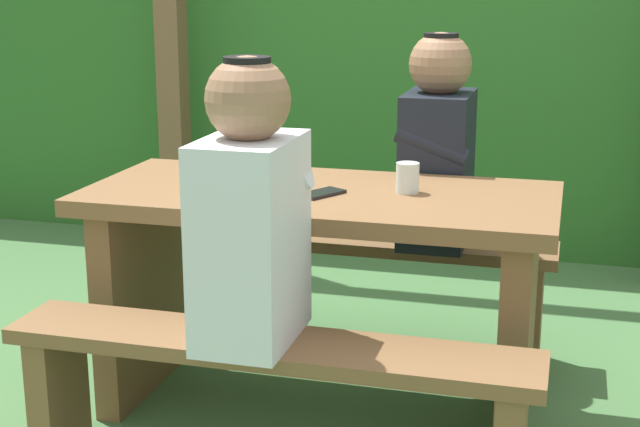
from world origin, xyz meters
TOP-DOWN VIEW (x-y plane):
  - ground_plane at (0.00, 0.00)m, footprint 12.00×12.00m
  - hedge_backdrop at (0.00, 2.27)m, footprint 6.40×1.00m
  - pergola_post_left at (-1.16, 1.55)m, footprint 0.12×0.12m
  - picnic_table at (0.00, 0.00)m, footprint 1.40×0.64m
  - bench_near at (0.00, -0.50)m, footprint 1.40×0.24m
  - bench_far at (0.00, 0.50)m, footprint 1.40×0.24m
  - person_white_shirt at (-0.04, -0.50)m, footprint 0.25×0.35m
  - person_black_coat at (0.28, 0.50)m, footprint 0.25×0.35m
  - drinking_glass at (0.26, 0.04)m, footprint 0.07×0.07m
  - bottle_left at (-0.26, 0.06)m, footprint 0.07×0.07m
  - cell_phone at (0.02, -0.06)m, footprint 0.13×0.16m

SIDE VIEW (x-z plane):
  - ground_plane at x=0.00m, z-range 0.00..0.00m
  - bench_near at x=0.00m, z-range 0.09..0.52m
  - bench_far at x=0.00m, z-range 0.09..0.52m
  - picnic_table at x=0.00m, z-range 0.13..0.84m
  - cell_phone at x=0.02m, z-range 0.71..0.72m
  - drinking_glass at x=0.26m, z-range 0.71..0.79m
  - person_white_shirt at x=-0.04m, z-range 0.40..1.12m
  - person_black_coat at x=0.28m, z-range 0.40..1.12m
  - bottle_left at x=-0.26m, z-range 0.69..0.91m
  - hedge_backdrop at x=0.00m, z-range 0.00..1.78m
  - pergola_post_left at x=-1.16m, z-range 0.00..2.13m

